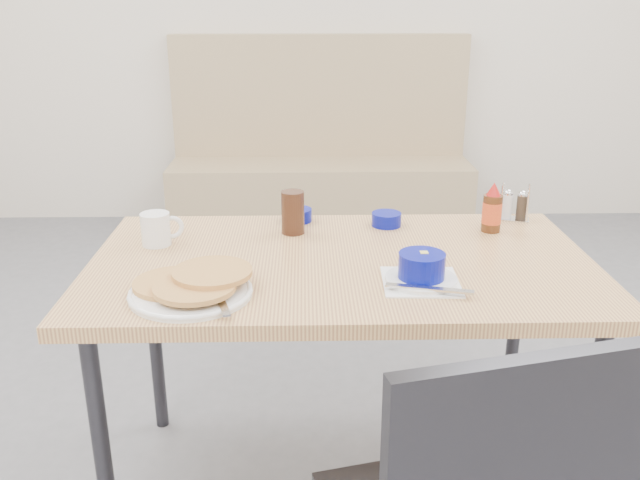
{
  "coord_description": "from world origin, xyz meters",
  "views": [
    {
      "loc": [
        -0.1,
        -1.51,
        1.46
      ],
      "look_at": [
        -0.06,
        0.24,
        0.82
      ],
      "focal_mm": 38.0,
      "sensor_mm": 36.0,
      "label": 1
    }
  ],
  "objects_px": {
    "pancake_plate": "(192,287)",
    "grits_setting": "(422,270)",
    "dining_table": "(341,279)",
    "coffee_mug": "(157,229)",
    "creamer_bowl": "(298,215)",
    "syrup_bottle": "(492,210)",
    "booth_bench": "(320,174)",
    "butter_bowl": "(386,219)",
    "condiment_caddy": "(514,207)",
    "amber_tumbler": "(293,212)"
  },
  "relations": [
    {
      "from": "dining_table",
      "to": "grits_setting",
      "type": "bearing_deg",
      "value": -41.18
    },
    {
      "from": "pancake_plate",
      "to": "syrup_bottle",
      "type": "height_order",
      "value": "syrup_bottle"
    },
    {
      "from": "amber_tumbler",
      "to": "condiment_caddy",
      "type": "bearing_deg",
      "value": 9.1
    },
    {
      "from": "pancake_plate",
      "to": "creamer_bowl",
      "type": "xyz_separation_m",
      "value": [
        0.25,
        0.57,
        -0.0
      ]
    },
    {
      "from": "dining_table",
      "to": "syrup_bottle",
      "type": "xyz_separation_m",
      "value": [
        0.48,
        0.23,
        0.13
      ]
    },
    {
      "from": "coffee_mug",
      "to": "creamer_bowl",
      "type": "xyz_separation_m",
      "value": [
        0.41,
        0.21,
        -0.03
      ]
    },
    {
      "from": "butter_bowl",
      "to": "syrup_bottle",
      "type": "relative_size",
      "value": 0.6
    },
    {
      "from": "condiment_caddy",
      "to": "creamer_bowl",
      "type": "bearing_deg",
      "value": -161.56
    },
    {
      "from": "syrup_bottle",
      "to": "grits_setting",
      "type": "bearing_deg",
      "value": -125.49
    },
    {
      "from": "coffee_mug",
      "to": "butter_bowl",
      "type": "height_order",
      "value": "coffee_mug"
    },
    {
      "from": "booth_bench",
      "to": "amber_tumbler",
      "type": "bearing_deg",
      "value": -93.44
    },
    {
      "from": "booth_bench",
      "to": "grits_setting",
      "type": "xyz_separation_m",
      "value": [
        0.19,
        -2.7,
        0.45
      ]
    },
    {
      "from": "condiment_caddy",
      "to": "coffee_mug",
      "type": "bearing_deg",
      "value": -150.94
    },
    {
      "from": "pancake_plate",
      "to": "creamer_bowl",
      "type": "height_order",
      "value": "pancake_plate"
    },
    {
      "from": "dining_table",
      "to": "pancake_plate",
      "type": "height_order",
      "value": "pancake_plate"
    },
    {
      "from": "butter_bowl",
      "to": "amber_tumbler",
      "type": "height_order",
      "value": "amber_tumbler"
    },
    {
      "from": "grits_setting",
      "to": "amber_tumbler",
      "type": "distance_m",
      "value": 0.52
    },
    {
      "from": "butter_bowl",
      "to": "condiment_caddy",
      "type": "distance_m",
      "value": 0.43
    },
    {
      "from": "creamer_bowl",
      "to": "condiment_caddy",
      "type": "height_order",
      "value": "condiment_caddy"
    },
    {
      "from": "amber_tumbler",
      "to": "coffee_mug",
      "type": "bearing_deg",
      "value": -166.66
    },
    {
      "from": "butter_bowl",
      "to": "creamer_bowl",
      "type": "bearing_deg",
      "value": 169.43
    },
    {
      "from": "grits_setting",
      "to": "creamer_bowl",
      "type": "relative_size",
      "value": 2.36
    },
    {
      "from": "syrup_bottle",
      "to": "butter_bowl",
      "type": "bearing_deg",
      "value": 169.26
    },
    {
      "from": "booth_bench",
      "to": "butter_bowl",
      "type": "xyz_separation_m",
      "value": [
        0.16,
        -2.25,
        0.43
      ]
    },
    {
      "from": "pancake_plate",
      "to": "condiment_caddy",
      "type": "bearing_deg",
      "value": 30.62
    },
    {
      "from": "creamer_bowl",
      "to": "butter_bowl",
      "type": "distance_m",
      "value": 0.29
    },
    {
      "from": "butter_bowl",
      "to": "condiment_caddy",
      "type": "bearing_deg",
      "value": 7.11
    },
    {
      "from": "butter_bowl",
      "to": "grits_setting",
      "type": "bearing_deg",
      "value": -85.48
    },
    {
      "from": "butter_bowl",
      "to": "syrup_bottle",
      "type": "distance_m",
      "value": 0.33
    },
    {
      "from": "butter_bowl",
      "to": "amber_tumbler",
      "type": "xyz_separation_m",
      "value": [
        -0.3,
        -0.06,
        0.05
      ]
    },
    {
      "from": "coffee_mug",
      "to": "creamer_bowl",
      "type": "bearing_deg",
      "value": 27.07
    },
    {
      "from": "booth_bench",
      "to": "grits_setting",
      "type": "bearing_deg",
      "value": -85.89
    },
    {
      "from": "creamer_bowl",
      "to": "syrup_bottle",
      "type": "bearing_deg",
      "value": -10.66
    },
    {
      "from": "creamer_bowl",
      "to": "syrup_bottle",
      "type": "relative_size",
      "value": 0.58
    },
    {
      "from": "amber_tumbler",
      "to": "dining_table",
      "type": "bearing_deg",
      "value": -58.25
    },
    {
      "from": "booth_bench",
      "to": "creamer_bowl",
      "type": "xyz_separation_m",
      "value": [
        -0.13,
        -2.19,
        0.43
      ]
    },
    {
      "from": "dining_table",
      "to": "coffee_mug",
      "type": "bearing_deg",
      "value": 166.33
    },
    {
      "from": "pancake_plate",
      "to": "grits_setting",
      "type": "xyz_separation_m",
      "value": [
        0.57,
        0.06,
        0.01
      ]
    },
    {
      "from": "butter_bowl",
      "to": "pancake_plate",
      "type": "bearing_deg",
      "value": -136.15
    },
    {
      "from": "pancake_plate",
      "to": "coffee_mug",
      "type": "distance_m",
      "value": 0.39
    },
    {
      "from": "butter_bowl",
      "to": "dining_table",
      "type": "bearing_deg",
      "value": -118.84
    },
    {
      "from": "pancake_plate",
      "to": "condiment_caddy",
      "type": "xyz_separation_m",
      "value": [
        0.96,
        0.57,
        0.02
      ]
    },
    {
      "from": "creamer_bowl",
      "to": "amber_tumbler",
      "type": "relative_size",
      "value": 0.69
    },
    {
      "from": "butter_bowl",
      "to": "syrup_bottle",
      "type": "height_order",
      "value": "syrup_bottle"
    },
    {
      "from": "dining_table",
      "to": "condiment_caddy",
      "type": "relative_size",
      "value": 11.78
    },
    {
      "from": "condiment_caddy",
      "to": "amber_tumbler",
      "type": "bearing_deg",
      "value": -152.46
    },
    {
      "from": "grits_setting",
      "to": "butter_bowl",
      "type": "distance_m",
      "value": 0.46
    },
    {
      "from": "coffee_mug",
      "to": "syrup_bottle",
      "type": "xyz_separation_m",
      "value": [
        1.01,
        0.1,
        0.02
      ]
    },
    {
      "from": "grits_setting",
      "to": "amber_tumbler",
      "type": "relative_size",
      "value": 1.62
    },
    {
      "from": "creamer_bowl",
      "to": "dining_table",
      "type": "bearing_deg",
      "value": -69.76
    }
  ]
}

